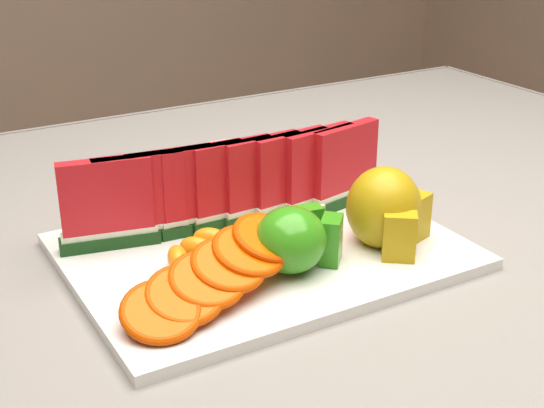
# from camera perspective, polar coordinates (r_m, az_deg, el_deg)

# --- Properties ---
(table) EXTENTS (1.40, 0.90, 0.75)m
(table) POSITION_cam_1_polar(r_m,az_deg,el_deg) (0.91, -1.76, -8.01)
(table) COLOR #552D1B
(table) RESTS_ON ground
(tablecloth) EXTENTS (1.53, 1.03, 0.20)m
(tablecloth) POSITION_cam_1_polar(r_m,az_deg,el_deg) (0.88, -1.81, -4.54)
(tablecloth) COLOR gray
(tablecloth) RESTS_ON table
(platter) EXTENTS (0.40, 0.30, 0.01)m
(platter) POSITION_cam_1_polar(r_m,az_deg,el_deg) (0.81, -0.72, -3.57)
(platter) COLOR silver
(platter) RESTS_ON tablecloth
(apple_cluster) EXTENTS (0.11, 0.09, 0.07)m
(apple_cluster) POSITION_cam_1_polar(r_m,az_deg,el_deg) (0.75, 1.79, -2.64)
(apple_cluster) COLOR #1F8212
(apple_cluster) RESTS_ON platter
(pear_cluster) EXTENTS (0.10, 0.11, 0.09)m
(pear_cluster) POSITION_cam_1_polar(r_m,az_deg,el_deg) (0.81, 8.62, -0.45)
(pear_cluster) COLOR #A57109
(pear_cluster) RESTS_ON platter
(side_plate) EXTENTS (0.20, 0.20, 0.01)m
(side_plate) POSITION_cam_1_polar(r_m,az_deg,el_deg) (1.07, -2.07, 3.23)
(side_plate) COLOR silver
(side_plate) RESTS_ON tablecloth
(watermelon_row) EXTENTS (0.39, 0.07, 0.10)m
(watermelon_row) POSITION_cam_1_polar(r_m,az_deg,el_deg) (0.84, -2.92, 1.38)
(watermelon_row) COLOR #0E3812
(watermelon_row) RESTS_ON platter
(orange_fan_front) EXTENTS (0.22, 0.13, 0.05)m
(orange_fan_front) POSITION_cam_1_polar(r_m,az_deg,el_deg) (0.70, -4.10, -5.13)
(orange_fan_front) COLOR red
(orange_fan_front) RESTS_ON platter
(orange_fan_back) EXTENTS (0.29, 0.11, 0.04)m
(orange_fan_back) POSITION_cam_1_polar(r_m,az_deg,el_deg) (0.90, -6.10, 0.95)
(orange_fan_back) COLOR red
(orange_fan_back) RESTS_ON platter
(tangerine_segments) EXTENTS (0.18, 0.07, 0.02)m
(tangerine_segments) POSITION_cam_1_polar(r_m,az_deg,el_deg) (0.79, -2.56, -2.78)
(tangerine_segments) COLOR #FF5321
(tangerine_segments) RESTS_ON platter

